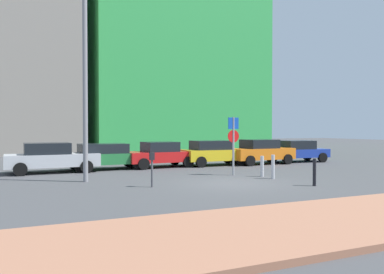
{
  "coord_description": "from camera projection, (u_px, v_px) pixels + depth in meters",
  "views": [
    {
      "loc": [
        -7.89,
        -13.81,
        2.24
      ],
      "look_at": [
        -0.87,
        2.1,
        1.87
      ],
      "focal_mm": 36.16,
      "sensor_mm": 36.0,
      "label": 1
    }
  ],
  "objects": [
    {
      "name": "ground_plane",
      "position": [
        232.0,
        183.0,
        15.86
      ],
      "size": [
        120.0,
        120.0,
        0.0
      ],
      "primitive_type": "plane",
      "color": "#424244"
    },
    {
      "name": "sidewalk_brick",
      "position": [
        369.0,
        216.0,
        9.6
      ],
      "size": [
        40.0,
        3.92,
        0.14
      ],
      "primitive_type": "cube",
      "color": "#9E664C",
      "rests_on": "ground"
    },
    {
      "name": "parked_car_silver",
      "position": [
        51.0,
        157.0,
        19.71
      ],
      "size": [
        4.57,
        2.14,
        1.53
      ],
      "color": "#B7BABF",
      "rests_on": "ground"
    },
    {
      "name": "parked_car_green",
      "position": [
        105.0,
        156.0,
        21.21
      ],
      "size": [
        4.66,
        2.2,
        1.43
      ],
      "color": "#237238",
      "rests_on": "ground"
    },
    {
      "name": "parked_car_red",
      "position": [
        160.0,
        154.0,
        22.5
      ],
      "size": [
        4.15,
        2.28,
        1.48
      ],
      "color": "red",
      "rests_on": "ground"
    },
    {
      "name": "parked_car_yellow",
      "position": [
        214.0,
        152.0,
        23.62
      ],
      "size": [
        4.01,
        1.97,
        1.52
      ],
      "color": "gold",
      "rests_on": "ground"
    },
    {
      "name": "parked_car_orange",
      "position": [
        261.0,
        151.0,
        24.51
      ],
      "size": [
        4.23,
        2.07,
        1.56
      ],
      "color": "orange",
      "rests_on": "ground"
    },
    {
      "name": "parked_car_blue",
      "position": [
        298.0,
        151.0,
        26.09
      ],
      "size": [
        4.16,
        2.15,
        1.45
      ],
      "color": "#1E389E",
      "rests_on": "ground"
    },
    {
      "name": "parking_sign_post",
      "position": [
        233.0,
        139.0,
        18.59
      ],
      "size": [
        0.6,
        0.1,
        2.81
      ],
      "color": "gray",
      "rests_on": "ground"
    },
    {
      "name": "parking_meter",
      "position": [
        152.0,
        165.0,
        14.8
      ],
      "size": [
        0.18,
        0.14,
        1.33
      ],
      "color": "#4C4C51",
      "rests_on": "ground"
    },
    {
      "name": "street_lamp",
      "position": [
        85.0,
        65.0,
        16.22
      ],
      "size": [
        0.7,
        0.36,
        8.52
      ],
      "color": "gray",
      "rests_on": "ground"
    },
    {
      "name": "traffic_bollard_near",
      "position": [
        273.0,
        167.0,
        17.29
      ],
      "size": [
        0.16,
        0.16,
        1.08
      ],
      "primitive_type": "cylinder",
      "color": "#B7B7BC",
      "rests_on": "ground"
    },
    {
      "name": "traffic_bollard_mid",
      "position": [
        314.0,
        172.0,
        15.13
      ],
      "size": [
        0.13,
        0.13,
        1.08
      ],
      "primitive_type": "cylinder",
      "color": "black",
      "rests_on": "ground"
    },
    {
      "name": "traffic_bollard_far",
      "position": [
        262.0,
        166.0,
        18.1
      ],
      "size": [
        0.17,
        0.17,
        0.97
      ],
      "primitive_type": "cylinder",
      "color": "#B7B7BC",
      "rests_on": "ground"
    },
    {
      "name": "building_colorful_midrise",
      "position": [
        165.0,
        20.0,
        46.55
      ],
      "size": [
        18.97,
        17.08,
        30.81
      ],
      "primitive_type": "cube",
      "color": "green",
      "rests_on": "ground"
    },
    {
      "name": "building_under_construction",
      "position": [
        4.0,
        50.0,
        36.02
      ],
      "size": [
        13.28,
        12.22,
        19.29
      ],
      "primitive_type": "cube",
      "color": "gray",
      "rests_on": "ground"
    }
  ]
}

